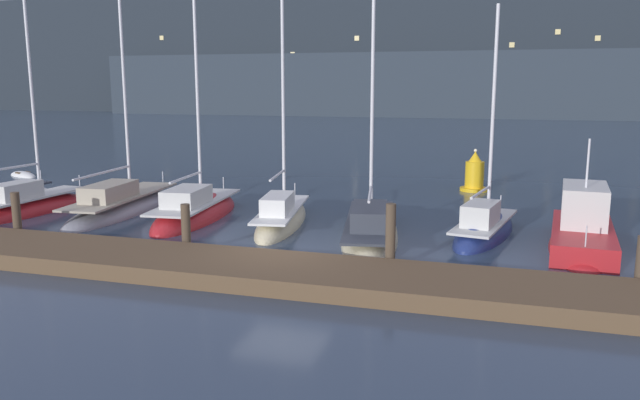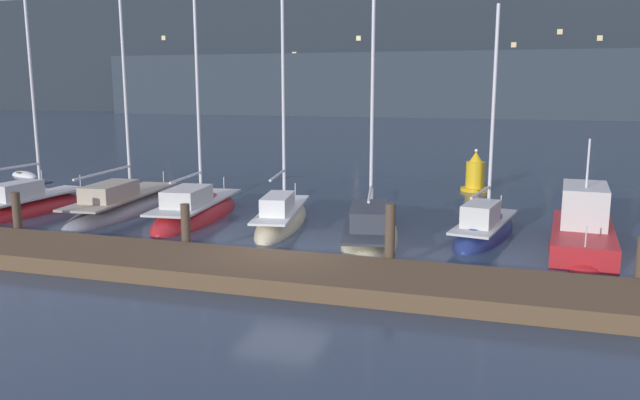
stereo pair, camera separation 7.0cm
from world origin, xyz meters
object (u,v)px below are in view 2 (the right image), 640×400
at_px(sailboat_berth_2, 32,209).
at_px(rowboat_adrift, 24,176).
at_px(sailboat_berth_4, 196,215).
at_px(sailboat_berth_7, 484,232).
at_px(channel_buoy, 475,175).
at_px(sailboat_berth_6, 370,234).
at_px(sailboat_berth_5, 282,221).
at_px(motorboat_berth_8, 582,236).
at_px(sailboat_berth_3, 123,208).

height_order(sailboat_berth_2, rowboat_adrift, sailboat_berth_2).
xyz_separation_m(sailboat_berth_2, sailboat_berth_4, (6.89, 1.06, -0.05)).
distance_m(sailboat_berth_7, channel_buoy, 9.54).
distance_m(sailboat_berth_6, rowboat_adrift, 23.68).
relative_size(channel_buoy, rowboat_adrift, 0.81).
xyz_separation_m(sailboat_berth_6, channel_buoy, (2.89, 10.84, 0.65)).
height_order(sailboat_berth_4, sailboat_berth_6, sailboat_berth_6).
height_order(sailboat_berth_5, channel_buoy, sailboat_berth_5).
relative_size(sailboat_berth_7, motorboat_berth_8, 1.35).
bearing_deg(sailboat_berth_7, sailboat_berth_3, -179.96).
xyz_separation_m(motorboat_berth_8, channel_buoy, (-3.90, 10.18, 0.41)).
xyz_separation_m(sailboat_berth_6, motorboat_berth_8, (6.79, 0.66, 0.24)).
distance_m(sailboat_berth_4, sailboat_berth_7, 10.96).
bearing_deg(sailboat_berth_4, sailboat_berth_2, -171.22).
relative_size(sailboat_berth_2, sailboat_berth_3, 0.77).
distance_m(motorboat_berth_8, rowboat_adrift, 29.93).
xyz_separation_m(sailboat_berth_2, channel_buoy, (17.01, 10.72, 0.62)).
xyz_separation_m(sailboat_berth_2, sailboat_berth_5, (10.51, 0.97, -0.03)).
height_order(sailboat_berth_4, channel_buoy, sailboat_berth_4).
height_order(sailboat_berth_3, channel_buoy, sailboat_berth_3).
distance_m(sailboat_berth_4, sailboat_berth_5, 3.63).
height_order(sailboat_berth_3, sailboat_berth_7, sailboat_berth_3).
height_order(sailboat_berth_4, sailboat_berth_7, sailboat_berth_4).
xyz_separation_m(sailboat_berth_2, sailboat_berth_3, (3.45, 1.23, 0.00)).
height_order(sailboat_berth_3, rowboat_adrift, sailboat_berth_3).
bearing_deg(motorboat_berth_8, sailboat_berth_2, -178.52).
bearing_deg(sailboat_berth_2, channel_buoy, 32.22).
xyz_separation_m(channel_buoy, rowboat_adrift, (-24.97, -2.28, -0.78)).
bearing_deg(motorboat_berth_8, sailboat_berth_3, 177.75).
height_order(sailboat_berth_3, motorboat_berth_8, sailboat_berth_3).
distance_m(sailboat_berth_2, sailboat_berth_6, 14.12).
bearing_deg(motorboat_berth_8, sailboat_berth_5, 177.63).
relative_size(sailboat_berth_2, motorboat_berth_8, 1.48).
bearing_deg(sailboat_berth_6, sailboat_berth_3, 172.83).
bearing_deg(sailboat_berth_2, sailboat_berth_6, -0.47).
relative_size(sailboat_berth_3, sailboat_berth_6, 0.93).
bearing_deg(channel_buoy, sailboat_berth_2, -147.78).
bearing_deg(sailboat_berth_6, sailboat_berth_4, 170.75).
bearing_deg(sailboat_berth_2, sailboat_berth_7, 3.97).
relative_size(sailboat_berth_3, sailboat_berth_7, 1.42).
bearing_deg(sailboat_berth_5, sailboat_berth_4, 178.55).
height_order(sailboat_berth_5, motorboat_berth_8, sailboat_berth_5).
distance_m(sailboat_berth_5, motorboat_berth_8, 10.41).
height_order(sailboat_berth_2, channel_buoy, sailboat_berth_2).
bearing_deg(rowboat_adrift, sailboat_berth_4, -26.42).
relative_size(sailboat_berth_7, channel_buoy, 4.08).
height_order(sailboat_berth_2, motorboat_berth_8, sailboat_berth_2).
height_order(sailboat_berth_2, sailboat_berth_5, sailboat_berth_5).
bearing_deg(sailboat_berth_3, sailboat_berth_2, -160.42).
distance_m(sailboat_berth_6, motorboat_berth_8, 6.83).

